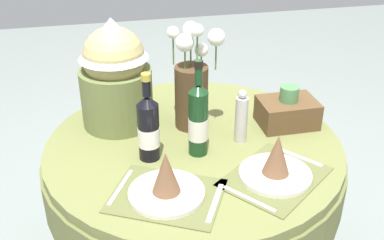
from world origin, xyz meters
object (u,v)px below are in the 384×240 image
(wine_bottle_centre, at_px, (148,127))
(woven_basket_side_right, at_px, (287,111))
(wine_bottle_left, at_px, (199,119))
(flower_vase, at_px, (192,85))
(pepper_mill, at_px, (241,118))
(place_setting_right, at_px, (276,166))
(place_setting_left, at_px, (166,184))
(dining_table, at_px, (194,172))
(gift_tub_back_left, at_px, (115,70))

(wine_bottle_centre, distance_m, woven_basket_side_right, 0.58)
(wine_bottle_left, distance_m, wine_bottle_centre, 0.18)
(flower_vase, distance_m, pepper_mill, 0.23)
(woven_basket_side_right, bearing_deg, place_setting_right, -118.03)
(place_setting_right, relative_size, pepper_mill, 2.05)
(place_setting_left, bearing_deg, place_setting_right, 3.20)
(dining_table, xyz_separation_m, gift_tub_back_left, (-0.26, 0.21, 0.36))
(wine_bottle_left, relative_size, gift_tub_back_left, 0.82)
(wine_bottle_centre, height_order, gift_tub_back_left, gift_tub_back_left)
(wine_bottle_centre, bearing_deg, pepper_mill, 6.78)
(dining_table, bearing_deg, place_setting_left, -117.35)
(place_setting_left, height_order, woven_basket_side_right, woven_basket_side_right)
(dining_table, relative_size, place_setting_left, 2.67)
(dining_table, distance_m, woven_basket_side_right, 0.44)
(gift_tub_back_left, height_order, woven_basket_side_right, gift_tub_back_left)
(dining_table, height_order, place_setting_left, place_setting_left)
(dining_table, relative_size, flower_vase, 2.66)
(flower_vase, distance_m, gift_tub_back_left, 0.30)
(flower_vase, height_order, pepper_mill, flower_vase)
(wine_bottle_left, bearing_deg, place_setting_right, -44.16)
(flower_vase, bearing_deg, place_setting_right, -64.58)
(place_setting_right, relative_size, woven_basket_side_right, 1.93)
(wine_bottle_left, bearing_deg, flower_vase, 84.61)
(gift_tub_back_left, bearing_deg, woven_basket_side_right, -13.79)
(place_setting_left, height_order, pepper_mill, pepper_mill)
(gift_tub_back_left, xyz_separation_m, woven_basket_side_right, (0.65, -0.16, -0.17))
(place_setting_right, height_order, wine_bottle_centre, wine_bottle_centre)
(woven_basket_side_right, bearing_deg, wine_bottle_left, -161.82)
(dining_table, bearing_deg, pepper_mill, -7.95)
(wine_bottle_left, bearing_deg, woven_basket_side_right, 18.18)
(dining_table, height_order, pepper_mill, pepper_mill)
(pepper_mill, bearing_deg, wine_bottle_left, -164.28)
(dining_table, height_order, woven_basket_side_right, woven_basket_side_right)
(dining_table, distance_m, wine_bottle_left, 0.28)
(place_setting_left, xyz_separation_m, wine_bottle_centre, (-0.02, 0.23, 0.07))
(flower_vase, xyz_separation_m, wine_bottle_centre, (-0.20, -0.19, -0.05))
(flower_vase, height_order, wine_bottle_left, flower_vase)
(dining_table, height_order, wine_bottle_left, wine_bottle_left)
(wine_bottle_centre, distance_m, pepper_mill, 0.35)
(dining_table, xyz_separation_m, pepper_mill, (0.17, -0.02, 0.23))
(place_setting_left, distance_m, wine_bottle_centre, 0.24)
(wine_bottle_left, bearing_deg, wine_bottle_centre, 177.94)
(flower_vase, bearing_deg, wine_bottle_left, -95.39)
(dining_table, bearing_deg, gift_tub_back_left, 140.29)
(wine_bottle_left, relative_size, woven_basket_side_right, 1.59)
(dining_table, xyz_separation_m, woven_basket_side_right, (0.39, 0.06, 0.19))
(place_setting_right, distance_m, flower_vase, 0.46)
(place_setting_left, bearing_deg, flower_vase, 67.41)
(flower_vase, distance_m, wine_bottle_left, 0.20)
(wine_bottle_left, relative_size, wine_bottle_centre, 1.10)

